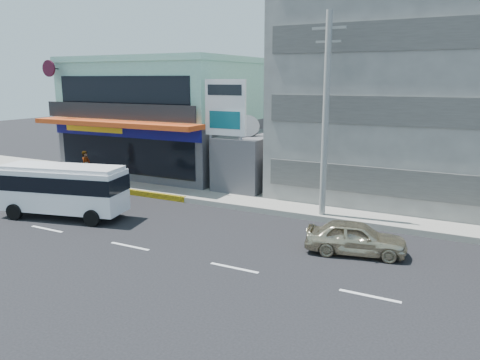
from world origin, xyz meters
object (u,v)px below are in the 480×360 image
utility_pole_near (326,117)px  minibus (63,187)px  shop_building (169,119)px  satellite_dish (247,135)px  motorcycle_rider (87,177)px  sedan (356,238)px  concrete_building (435,77)px  billboard (225,114)px

utility_pole_near → minibus: utility_pole_near is taller
utility_pole_near → shop_building: bearing=154.9°
satellite_dish → motorcycle_rider: size_ratio=0.60×
sedan → motorcycle_rider: size_ratio=1.59×
concrete_building → minibus: size_ratio=2.39×
concrete_building → motorcycle_rider: bearing=-156.9°
shop_building → billboard: size_ratio=1.80×
minibus → motorcycle_rider: (-3.48, 5.00, -0.77)m
concrete_building → minibus: bearing=-140.1°
satellite_dish → motorcycle_rider: 10.53m
utility_pole_near → minibus: 13.51m
satellite_dish → utility_pole_near: size_ratio=0.15×
satellite_dish → billboard: bearing=-105.5°
satellite_dish → utility_pole_near: (6.00, -3.60, 1.57)m
motorcycle_rider → sedan: bearing=-10.3°
satellite_dish → minibus: 11.04m
minibus → motorcycle_rider: bearing=124.8°
satellite_dish → motorcycle_rider: satellite_dish is taller
utility_pole_near → concrete_building: bearing=62.2°
satellite_dish → minibus: size_ratio=0.22×
shop_building → sedan: (16.62, -10.38, -3.32)m
shop_building → minibus: size_ratio=1.85×
shop_building → motorcycle_rider: (-1.25, -7.15, -3.17)m
satellite_dish → concrete_building: bearing=21.8°
concrete_building → sedan: 13.14m
minibus → concrete_building: bearing=39.9°
concrete_building → satellite_dish: concrete_building is taller
satellite_dish → utility_pole_near: 7.17m
billboard → concrete_building: bearing=28.9°
shop_building → utility_pole_near: size_ratio=1.24×
shop_building → utility_pole_near: 15.50m
shop_building → sedan: 19.88m
concrete_building → billboard: bearing=-151.1°
minibus → sedan: minibus is taller
utility_pole_near → minibus: (-11.77, -5.60, -3.55)m
billboard → utility_pole_near: utility_pole_near is taller
shop_building → motorcycle_rider: shop_building is taller
sedan → concrete_building: bearing=-18.6°
minibus → motorcycle_rider: 6.14m
motorcycle_rider → minibus: bearing=-55.2°
utility_pole_near → motorcycle_rider: 15.86m
concrete_building → utility_pole_near: bearing=-117.8°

